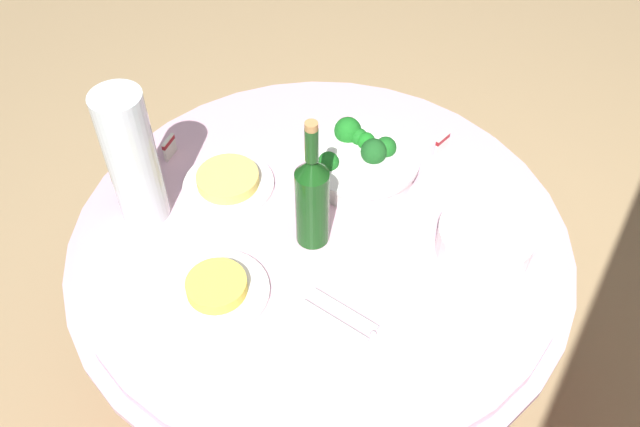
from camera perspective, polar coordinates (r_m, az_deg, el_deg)
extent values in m
plane|color=tan|center=(2.17, 0.00, -14.16)|extent=(6.00, 6.00, 0.00)
cylinder|color=maroon|center=(1.87, 0.00, -9.19)|extent=(1.01, 1.01, 0.69)
cylinder|color=#E0B2C6|center=(1.58, 0.00, -2.19)|extent=(1.16, 1.16, 0.02)
cylinder|color=#E0B2C6|center=(1.56, 0.00, -1.60)|extent=(1.10, 1.10, 0.03)
cylinder|color=white|center=(1.66, 3.49, 4.00)|extent=(0.26, 0.26, 0.05)
cylinder|color=white|center=(1.64, 3.54, 4.79)|extent=(0.28, 0.28, 0.01)
sphere|color=#19651E|center=(1.64, 5.52, 5.55)|extent=(0.05, 0.05, 0.05)
sphere|color=#197A1E|center=(1.66, 3.90, 6.07)|extent=(0.04, 0.04, 0.04)
sphere|color=#19551E|center=(1.62, 4.53, 5.20)|extent=(0.06, 0.06, 0.06)
sphere|color=#19701E|center=(1.68, 2.34, 6.98)|extent=(0.07, 0.07, 0.07)
sphere|color=#196E1E|center=(1.67, 3.29, 6.44)|extent=(0.04, 0.04, 0.04)
sphere|color=#196A1E|center=(1.60, 0.71, 4.35)|extent=(0.05, 0.05, 0.05)
cylinder|color=white|center=(1.55, 13.48, -2.90)|extent=(0.21, 0.21, 0.01)
cylinder|color=white|center=(1.54, 13.55, -2.67)|extent=(0.21, 0.21, 0.01)
cylinder|color=white|center=(1.53, 13.61, -2.43)|extent=(0.21, 0.21, 0.01)
cylinder|color=white|center=(1.53, 13.68, -2.19)|extent=(0.21, 0.21, 0.01)
cylinder|color=white|center=(1.52, 13.74, -1.95)|extent=(0.21, 0.21, 0.01)
cylinder|color=white|center=(1.51, 13.81, -1.70)|extent=(0.21, 0.21, 0.01)
cylinder|color=white|center=(1.50, 13.88, -1.46)|extent=(0.21, 0.21, 0.01)
cylinder|color=#134514|center=(1.46, -0.62, 0.51)|extent=(0.07, 0.07, 0.20)
cone|color=#134514|center=(1.37, -0.66, 3.91)|extent=(0.07, 0.07, 0.04)
cylinder|color=#134514|center=(1.33, -0.68, 5.76)|extent=(0.03, 0.03, 0.08)
cylinder|color=#B2844C|center=(1.30, -0.70, 7.33)|extent=(0.03, 0.03, 0.02)
cylinder|color=silver|center=(1.52, -15.50, 4.45)|extent=(0.11, 0.11, 0.34)
sphere|color=#E5B26B|center=(1.60, -15.07, 0.62)|extent=(0.06, 0.06, 0.06)
sphere|color=#E5B26B|center=(1.60, -13.86, 1.08)|extent=(0.06, 0.06, 0.06)
sphere|color=#E5B26B|center=(1.62, -14.82, 1.56)|extent=(0.06, 0.06, 0.06)
sphere|color=#72C64C|center=(1.56, -15.04, 1.87)|extent=(0.06, 0.06, 0.06)
sphere|color=#72C64C|center=(1.57, -14.25, 2.72)|extent=(0.06, 0.06, 0.06)
sphere|color=#72C64C|center=(1.58, -15.54, 2.66)|extent=(0.06, 0.06, 0.06)
sphere|color=red|center=(1.52, -14.97, 3.38)|extent=(0.06, 0.06, 0.06)
sphere|color=red|center=(1.55, -14.91, 4.32)|extent=(0.06, 0.06, 0.06)
sphere|color=red|center=(1.54, -16.09, 3.73)|extent=(0.06, 0.06, 0.06)
sphere|color=#E5B26B|center=(1.49, -15.03, 5.12)|extent=(0.06, 0.06, 0.06)
sphere|color=#E5B26B|center=(1.52, -15.74, 5.79)|extent=(0.06, 0.06, 0.06)
sphere|color=#E5B26B|center=(1.49, -16.40, 4.89)|extent=(0.06, 0.06, 0.06)
sphere|color=#72C64C|center=(1.46, -15.34, 6.97)|extent=(0.06, 0.06, 0.06)
sphere|color=#72C64C|center=(1.48, -16.61, 7.14)|extent=(0.06, 0.06, 0.06)
sphere|color=#72C64C|center=(1.45, -16.49, 6.26)|extent=(0.06, 0.06, 0.06)
cylinder|color=silver|center=(1.40, 1.33, -8.92)|extent=(0.02, 0.16, 0.01)
cylinder|color=silver|center=(1.41, 2.18, -7.93)|extent=(0.02, 0.16, 0.01)
sphere|color=silver|center=(1.38, 4.51, -10.02)|extent=(0.01, 0.01, 0.01)
cylinder|color=white|center=(1.65, -7.64, 2.46)|extent=(0.22, 0.22, 0.01)
cylinder|color=#EACC60|center=(1.64, -7.71, 2.94)|extent=(0.15, 0.15, 0.03)
cylinder|color=white|center=(1.45, -8.59, -6.50)|extent=(0.22, 0.22, 0.01)
cylinder|color=#F2D14C|center=(1.43, -8.68, -6.02)|extent=(0.13, 0.13, 0.03)
cube|color=white|center=(1.74, 10.20, 5.73)|extent=(0.05, 0.02, 0.05)
cube|color=maroon|center=(1.73, 10.28, 6.16)|extent=(0.05, 0.02, 0.01)
cube|color=white|center=(1.74, -12.52, 5.43)|extent=(0.05, 0.02, 0.05)
cube|color=maroon|center=(1.73, -12.62, 5.86)|extent=(0.05, 0.02, 0.01)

